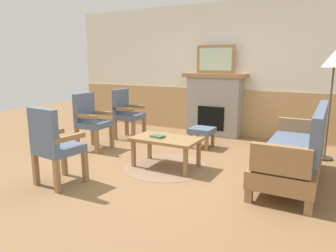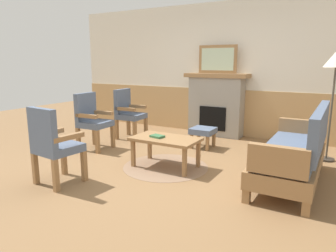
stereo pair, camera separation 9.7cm
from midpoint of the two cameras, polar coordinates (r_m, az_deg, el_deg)
The scene contains 13 objects.
ground_plane at distance 4.55m, azimuth -1.60°, elevation -7.58°, with size 14.00×14.00×0.00m, color olive.
wall_back at distance 6.65m, azimuth 10.27°, elevation 9.88°, with size 7.20×0.14×2.70m.
fireplace at distance 6.47m, azimuth 9.31°, elevation 4.01°, with size 1.30×0.44×1.28m.
framed_picture at distance 6.42m, azimuth 9.58°, elevation 12.07°, with size 0.80×0.04×0.56m.
couch at distance 4.18m, azimuth 22.99°, elevation -4.61°, with size 0.70×1.80×0.98m.
coffee_table at distance 4.45m, azimuth 0.17°, elevation -2.85°, with size 0.96×0.56×0.44m.
round_rug at distance 4.56m, azimuth 0.17°, elevation -7.51°, with size 1.24×1.24×0.01m, color #896B51.
book_on_table at distance 4.46m, azimuth -1.43°, elevation -1.90°, with size 0.19×0.14×0.03m, color #33663D.
footstool at distance 5.52m, azimuth 6.99°, elevation -1.12°, with size 0.40×0.40×0.36m.
armchair_near_fireplace at distance 5.54m, azimuth -13.43°, elevation 1.37°, with size 0.50×0.50×0.98m.
armchair_by_window_left at distance 6.20m, azimuth -6.95°, elevation 2.68°, with size 0.51×0.51×0.98m.
armchair_front_left at distance 4.02m, azimuth -19.84°, elevation -2.89°, with size 0.52×0.52×0.98m.
floor_lamp_by_couch at distance 5.26m, azimuth 29.11°, elevation 9.69°, with size 0.36×0.36×1.68m.
Camera 2 is at (2.29, -3.64, 1.51)m, focal length 32.98 mm.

